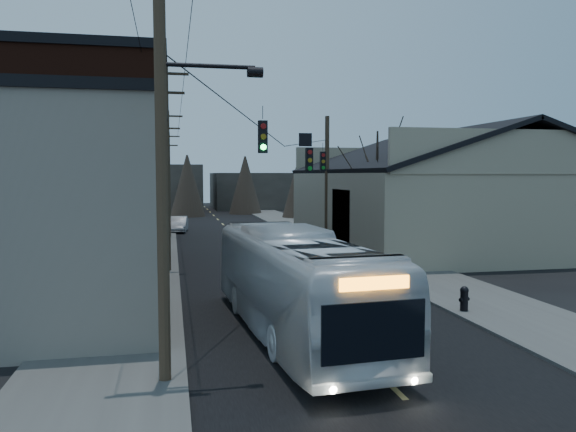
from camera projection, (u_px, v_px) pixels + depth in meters
name	position (u px, v px, depth m)	size (l,w,h in m)	color
ground	(427.00, 421.00, 10.89)	(160.00, 160.00, 0.00)	black
road_surface	(240.00, 241.00, 40.18)	(9.00, 110.00, 0.02)	black
sidewalk_left	(147.00, 243.00, 38.86)	(4.00, 110.00, 0.12)	#474744
sidewalk_right	(328.00, 238.00, 41.50)	(4.00, 110.00, 0.12)	#474744
building_clapboard	(35.00, 216.00, 17.59)	(8.00, 8.00, 7.00)	slate
building_brick	(65.00, 170.00, 28.02)	(10.00, 12.00, 10.00)	black
building_left_far	(110.00, 191.00, 43.85)	(9.00, 14.00, 7.00)	#332F29
warehouse	(441.00, 206.00, 37.74)	(16.16, 20.60, 7.73)	gray
building_far_left	(162.00, 188.00, 72.91)	(10.00, 12.00, 6.00)	#332F29
building_far_right	(255.00, 190.00, 80.47)	(12.00, 14.00, 5.00)	#332F29
bare_tree	(377.00, 196.00, 31.47)	(0.40, 0.40, 7.20)	black
utility_lines	(200.00, 172.00, 33.46)	(11.24, 45.28, 10.50)	#382B1E
bus	(295.00, 283.00, 16.65)	(2.62, 11.21, 3.12)	silver
parked_car	(179.00, 224.00, 46.67)	(1.38, 3.95, 1.30)	#A2A4AA
fire_hydrant	(464.00, 298.00, 19.21)	(0.41, 0.29, 0.85)	black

